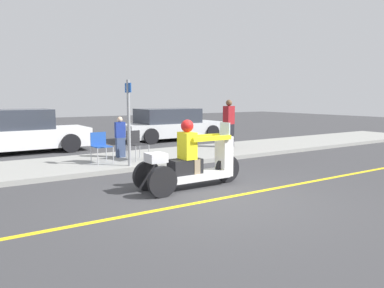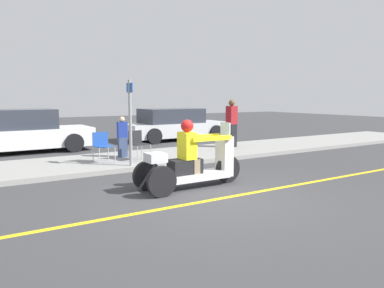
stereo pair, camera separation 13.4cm
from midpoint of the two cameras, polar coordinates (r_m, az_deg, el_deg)
The scene contains 11 objects.
ground_plane at distance 7.03m, azimuth 4.13°, elevation -8.44°, with size 60.00×60.00×0.00m, color #38383A.
lane_stripe at distance 7.10m, azimuth 4.91°, elevation -8.27°, with size 24.00×0.12×0.01m.
sidewalk_strip at distance 10.97m, azimuth -10.25°, elevation -2.52°, with size 28.00×2.80×0.12m.
motorcycle_trike at distance 7.78m, azimuth 0.51°, elevation -3.03°, with size 2.42×0.75×1.43m.
spectator_far_back at distance 13.28m, azimuth 6.33°, elevation 3.00°, with size 0.45×0.34×1.67m.
spectator_mid_group at distance 11.21m, azimuth -10.22°, elevation 0.97°, with size 0.30×0.19×1.19m.
folding_chair_set_back at distance 10.66m, azimuth -7.94°, elevation 0.31°, with size 0.53×0.53×0.82m.
folding_chair_curbside at distance 10.39m, azimuth -13.17°, elevation 0.01°, with size 0.50×0.50×0.82m.
parked_car_lot_center at distance 16.51m, azimuth -2.47°, elevation 2.93°, with size 4.69×2.02×1.38m.
parked_car_lot_right at distance 14.00m, azimuth -24.23°, elevation 1.67°, with size 4.41×2.01×1.47m.
street_sign at distance 9.69m, azimuth -9.01°, elevation 3.73°, with size 0.08×0.36×2.20m.
Camera 2 is at (-3.96, -5.48, 1.90)m, focal length 35.00 mm.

